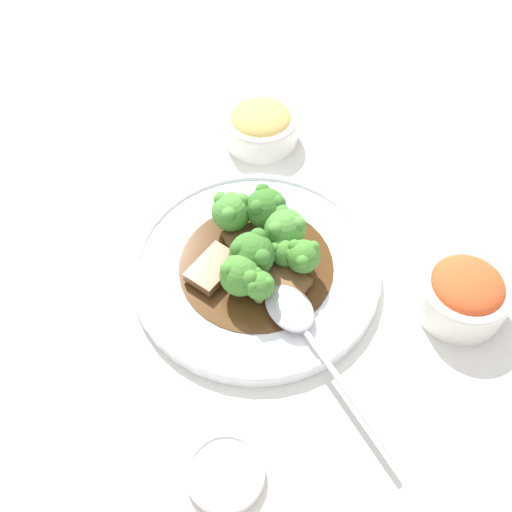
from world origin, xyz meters
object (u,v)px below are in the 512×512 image
(side_bowl_kimchi, at_px, (464,293))
(broccoli_floret_1, at_px, (259,285))
(side_bowl_appetizer, at_px, (261,125))
(broccoli_floret_3, at_px, (254,255))
(main_plate, at_px, (256,268))
(beef_strip_1, at_px, (213,268))
(serving_spoon, at_px, (297,318))
(sauce_dish, at_px, (225,473))
(broccoli_floret_0, at_px, (285,252))
(broccoli_floret_7, at_px, (285,228))
(broccoli_floret_6, at_px, (242,275))
(beef_strip_2, at_px, (246,239))
(broccoli_floret_4, at_px, (266,208))
(broccoli_floret_2, at_px, (231,211))
(broccoli_floret_5, at_px, (303,256))
(beef_strip_0, at_px, (287,280))

(side_bowl_kimchi, bearing_deg, broccoli_floret_1, 115.98)
(side_bowl_appetizer, bearing_deg, broccoli_floret_3, -156.52)
(main_plate, height_order, side_bowl_appetizer, side_bowl_appetizer)
(beef_strip_1, distance_m, side_bowl_kimchi, 0.28)
(serving_spoon, distance_m, sauce_dish, 0.18)
(broccoli_floret_0, bearing_deg, broccoli_floret_7, 24.44)
(beef_strip_1, height_order, sauce_dish, beef_strip_1)
(broccoli_floret_6, distance_m, sauce_dish, 0.21)
(broccoli_floret_3, bearing_deg, beef_strip_2, 38.20)
(main_plate, distance_m, broccoli_floret_7, 0.06)
(beef_strip_2, xyz_separation_m, broccoli_floret_0, (-0.01, -0.05, 0.02))
(broccoli_floret_4, height_order, side_bowl_kimchi, broccoli_floret_4)
(broccoli_floret_2, bearing_deg, side_bowl_kimchi, -86.00)
(broccoli_floret_4, xyz_separation_m, side_bowl_appetizer, (0.16, 0.08, -0.03))
(broccoli_floret_5, bearing_deg, beef_strip_0, 160.43)
(main_plate, xyz_separation_m, side_bowl_kimchi, (0.06, -0.23, 0.02))
(broccoli_floret_5, xyz_separation_m, broccoli_floret_6, (-0.05, 0.05, 0.00))
(side_bowl_appetizer, bearing_deg, main_plate, -155.96)
(beef_strip_1, bearing_deg, side_bowl_appetizer, 12.57)
(broccoli_floret_6, xyz_separation_m, sauce_dish, (-0.19, -0.07, -0.04))
(beef_strip_2, bearing_deg, broccoli_floret_6, -156.79)
(broccoli_floret_5, xyz_separation_m, serving_spoon, (-0.06, -0.02, -0.02))
(beef_strip_2, xyz_separation_m, broccoli_floret_7, (0.02, -0.04, 0.03))
(main_plate, relative_size, side_bowl_appetizer, 2.81)
(beef_strip_2, height_order, broccoli_floret_2, broccoli_floret_2)
(beef_strip_1, distance_m, broccoli_floret_4, 0.10)
(beef_strip_2, distance_m, broccoli_floret_4, 0.05)
(beef_strip_0, relative_size, sauce_dish, 0.71)
(broccoli_floret_2, xyz_separation_m, side_bowl_kimchi, (0.02, -0.28, -0.02))
(main_plate, xyz_separation_m, side_bowl_appetizer, (0.21, 0.09, 0.02))
(broccoli_floret_0, height_order, sauce_dish, broccoli_floret_0)
(broccoli_floret_4, relative_size, side_bowl_kimchi, 0.57)
(broccoli_floret_1, bearing_deg, broccoli_floret_3, 35.01)
(beef_strip_0, relative_size, broccoli_floret_7, 1.02)
(broccoli_floret_7, distance_m, side_bowl_appetizer, 0.21)
(broccoli_floret_1, xyz_separation_m, broccoli_floret_3, (0.03, 0.02, 0.00))
(serving_spoon, bearing_deg, broccoli_floret_0, 34.36)
(broccoli_floret_6, distance_m, side_bowl_kimchi, 0.25)
(broccoli_floret_3, relative_size, side_bowl_appetizer, 0.54)
(serving_spoon, bearing_deg, broccoli_floret_4, 39.42)
(broccoli_floret_3, bearing_deg, beef_strip_0, -88.01)
(broccoli_floret_2, xyz_separation_m, broccoli_floret_5, (-0.02, -0.10, -0.00))
(broccoli_floret_0, relative_size, sauce_dish, 0.51)
(broccoli_floret_1, relative_size, broccoli_floret_7, 0.86)
(broccoli_floret_5, bearing_deg, broccoli_floret_4, 57.40)
(serving_spoon, bearing_deg, side_bowl_appetizer, 32.70)
(broccoli_floret_2, xyz_separation_m, serving_spoon, (-0.09, -0.12, -0.02))
(sauce_dish, bearing_deg, side_bowl_appetizer, 21.29)
(broccoli_floret_2, xyz_separation_m, broccoli_floret_6, (-0.08, -0.05, -0.00))
(side_bowl_appetizer, bearing_deg, serving_spoon, -147.30)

